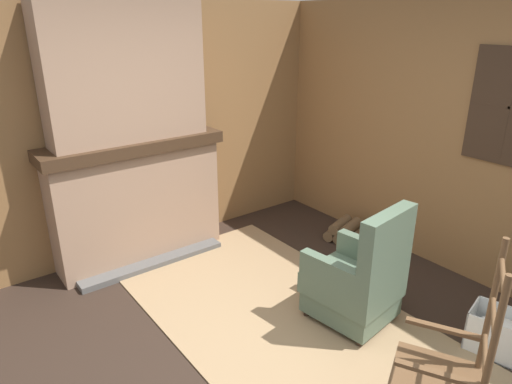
# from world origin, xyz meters

# --- Properties ---
(ground_plane) EXTENTS (14.00, 14.00, 0.00)m
(ground_plane) POSITION_xyz_m (0.00, 0.00, 0.00)
(ground_plane) COLOR #2D2119
(wood_panel_wall_left) EXTENTS (0.06, 5.22, 2.52)m
(wood_panel_wall_left) POSITION_xyz_m (-2.34, 0.00, 1.26)
(wood_panel_wall_left) COLOR olive
(wood_panel_wall_left) RESTS_ON ground
(wood_panel_wall_back) EXTENTS (5.22, 0.09, 2.52)m
(wood_panel_wall_back) POSITION_xyz_m (0.01, 2.34, 1.27)
(wood_panel_wall_back) COLOR olive
(wood_panel_wall_back) RESTS_ON ground
(fireplace_hearth) EXTENTS (0.61, 1.76, 1.26)m
(fireplace_hearth) POSITION_xyz_m (-2.10, 0.00, 0.62)
(fireplace_hearth) COLOR #9E7A60
(fireplace_hearth) RESTS_ON ground
(chimney_breast) EXTENTS (0.35, 1.46, 1.25)m
(chimney_breast) POSITION_xyz_m (-2.11, 0.00, 1.88)
(chimney_breast) COLOR #9E7A60
(chimney_breast) RESTS_ON fireplace_hearth
(area_rug) EXTENTS (3.25, 1.75, 0.01)m
(area_rug) POSITION_xyz_m (-0.37, 0.48, 0.01)
(area_rug) COLOR #997A56
(area_rug) RESTS_ON ground
(armchair) EXTENTS (0.72, 0.67, 1.04)m
(armchair) POSITION_xyz_m (-0.01, 0.93, 0.37)
(armchair) COLOR #516651
(armchair) RESTS_ON ground
(rocking_chair) EXTENTS (0.91, 0.76, 1.28)m
(rocking_chair) POSITION_xyz_m (1.04, 0.45, 0.43)
(rocking_chair) COLOR brown
(rocking_chair) RESTS_ON ground
(firewood_stack) EXTENTS (0.45, 0.45, 0.22)m
(firewood_stack) POSITION_xyz_m (-1.07, 1.97, 0.10)
(firewood_stack) COLOR brown
(firewood_stack) RESTS_ON ground
(laundry_basket) EXTENTS (0.50, 0.39, 0.32)m
(laundry_basket) POSITION_xyz_m (0.89, 1.51, 0.16)
(laundry_basket) COLOR white
(laundry_basket) RESTS_ON ground
(oil_lamp_vase) EXTENTS (0.12, 0.12, 0.27)m
(oil_lamp_vase) POSITION_xyz_m (-2.15, -0.42, 1.35)
(oil_lamp_vase) COLOR #99B29E
(oil_lamp_vase) RESTS_ON fireplace_hearth
(storage_case) EXTENTS (0.17, 0.27, 0.15)m
(storage_case) POSITION_xyz_m (-2.15, 0.66, 1.33)
(storage_case) COLOR black
(storage_case) RESTS_ON fireplace_hearth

